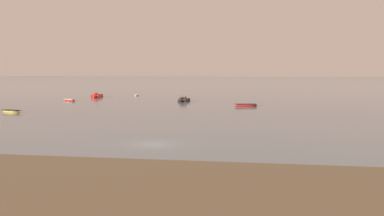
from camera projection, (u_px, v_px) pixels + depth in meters
ground_plane at (153, 144)px, 42.90m from camera, size 800.00×800.00×0.00m
mudflat_shore at (200, 207)px, 22.94m from camera, size 322.01×21.91×0.26m
rowboat_moored_0 at (137, 95)px, 122.19m from camera, size 1.19×2.97×0.46m
motorboat_moored_0 at (183, 100)px, 99.32m from camera, size 2.30×5.46×2.02m
rowboat_moored_2 at (11, 111)px, 74.56m from camera, size 4.11×2.30×0.62m
motorboat_moored_2 at (96, 96)px, 113.95m from camera, size 2.93×6.25×2.06m
rowboat_moored_3 at (70, 100)px, 101.93m from camera, size 3.95×3.15×0.61m
rowboat_moored_4 at (246, 105)px, 86.80m from camera, size 4.98×2.65×0.75m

